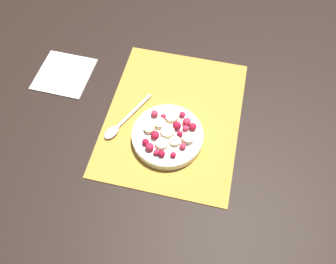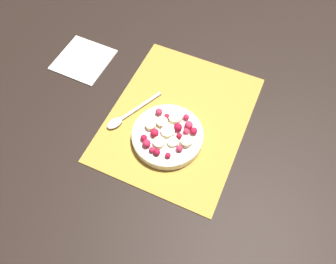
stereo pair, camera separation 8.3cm
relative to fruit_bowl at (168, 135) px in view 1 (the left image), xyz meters
name	(u,v)px [view 1 (the left image)]	position (x,y,z in m)	size (l,w,h in m)	color
ground_plane	(173,117)	(0.07, 0.00, -0.02)	(3.00, 3.00, 0.00)	black
placemat	(173,116)	(0.07, 0.00, -0.02)	(0.45, 0.36, 0.01)	gold
fruit_bowl	(168,135)	(0.00, 0.00, 0.00)	(0.18, 0.18, 0.05)	silver
spoon	(119,125)	(0.01, 0.14, -0.01)	(0.17, 0.10, 0.01)	#B2B2B7
napkin	(64,74)	(0.15, 0.35, -0.02)	(0.16, 0.16, 0.01)	white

